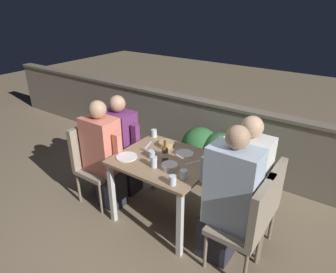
{
  "coord_description": "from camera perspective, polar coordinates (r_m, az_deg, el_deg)",
  "views": [
    {
      "loc": [
        1.53,
        -2.11,
        2.2
      ],
      "look_at": [
        0.0,
        0.06,
        0.96
      ],
      "focal_mm": 32.0,
      "sensor_mm": 36.0,
      "label": 1
    }
  ],
  "objects": [
    {
      "name": "person_white_polo",
      "position": [
        2.85,
        13.88,
        -8.48
      ],
      "size": [
        0.48,
        0.26,
        1.32
      ],
      "color": "#282833",
      "rests_on": "ground_plane"
    },
    {
      "name": "glass_cup_2",
      "position": [
        2.58,
        0.89,
        -8.33
      ],
      "size": [
        0.06,
        0.06,
        0.09
      ],
      "color": "silver",
      "rests_on": "dining_table"
    },
    {
      "name": "chair_right_far",
      "position": [
        2.87,
        17.37,
        -11.67
      ],
      "size": [
        0.43,
        0.43,
        0.92
      ],
      "color": "gray",
      "rests_on": "ground_plane"
    },
    {
      "name": "glass_cup_0",
      "position": [
        2.87,
        7.49,
        -4.55
      ],
      "size": [
        0.07,
        0.07,
        0.11
      ],
      "color": "silver",
      "rests_on": "dining_table"
    },
    {
      "name": "person_purple_stripe",
      "position": [
        3.59,
        -8.72,
        -1.55
      ],
      "size": [
        0.47,
        0.26,
        1.21
      ],
      "color": "#282833",
      "rests_on": "ground_plane"
    },
    {
      "name": "bowl_0",
      "position": [
        3.22,
        -0.32,
        -1.38
      ],
      "size": [
        0.17,
        0.17,
        0.05
      ],
      "color": "tan",
      "rests_on": "dining_table"
    },
    {
      "name": "dining_table",
      "position": [
        3.04,
        -0.66,
        -5.9
      ],
      "size": [
        0.94,
        0.81,
        0.74
      ],
      "color": "#937556",
      "rests_on": "ground_plane"
    },
    {
      "name": "chair_right_near",
      "position": [
        2.63,
        15.13,
        -15.19
      ],
      "size": [
        0.43,
        0.43,
        0.92
      ],
      "color": "gray",
      "rests_on": "ground_plane"
    },
    {
      "name": "glass_cup_5",
      "position": [
        3.44,
        -2.68,
        0.64
      ],
      "size": [
        0.07,
        0.07,
        0.09
      ],
      "color": "silver",
      "rests_on": "dining_table"
    },
    {
      "name": "person_blue_shirt",
      "position": [
        2.6,
        11.32,
        -11.52
      ],
      "size": [
        0.49,
        0.26,
        1.34
      ],
      "color": "#282833",
      "rests_on": "ground_plane"
    },
    {
      "name": "fork_0",
      "position": [
        3.26,
        -3.82,
        -1.61
      ],
      "size": [
        0.07,
        0.17,
        0.01
      ],
      "color": "silver",
      "rests_on": "dining_table"
    },
    {
      "name": "chair_left_far",
      "position": [
        3.75,
        -10.91,
        -1.7
      ],
      "size": [
        0.43,
        0.43,
        0.92
      ],
      "color": "gray",
      "rests_on": "ground_plane"
    },
    {
      "name": "beer_bottle",
      "position": [
        2.9,
        -0.6,
        -3.28
      ],
      "size": [
        0.06,
        0.06,
        0.23
      ],
      "color": "brown",
      "rests_on": "dining_table"
    },
    {
      "name": "fork_1",
      "position": [
        2.92,
        4.71,
        -5.0
      ],
      "size": [
        0.09,
        0.16,
        0.01
      ],
      "color": "silver",
      "rests_on": "dining_table"
    },
    {
      "name": "glass_cup_1",
      "position": [
        2.83,
        -2.69,
        -4.85
      ],
      "size": [
        0.06,
        0.06,
        0.11
      ],
      "color": "silver",
      "rests_on": "dining_table"
    },
    {
      "name": "plate_0",
      "position": [
        3.08,
        3.16,
        -3.24
      ],
      "size": [
        0.19,
        0.19,
        0.01
      ],
      "color": "silver",
      "rests_on": "dining_table"
    },
    {
      "name": "glass_cup_3",
      "position": [
        2.67,
        2.95,
        -7.21
      ],
      "size": [
        0.07,
        0.07,
        0.08
      ],
      "color": "silver",
      "rests_on": "dining_table"
    },
    {
      "name": "chair_left_near",
      "position": [
        3.53,
        -14.2,
        -3.85
      ],
      "size": [
        0.43,
        0.43,
        0.92
      ],
      "color": "gray",
      "rests_on": "ground_plane"
    },
    {
      "name": "plate_1",
      "position": [
        3.04,
        -7.89,
        -3.85
      ],
      "size": [
        0.21,
        0.21,
        0.01
      ],
      "color": "white",
      "rests_on": "dining_table"
    },
    {
      "name": "planter_hedge",
      "position": [
        3.79,
        9.81,
        -3.88
      ],
      "size": [
        1.05,
        0.47,
        0.71
      ],
      "color": "brown",
      "rests_on": "ground_plane"
    },
    {
      "name": "parapet_wall",
      "position": [
        4.14,
        10.14,
        0.01
      ],
      "size": [
        9.0,
        0.18,
        0.94
      ],
      "color": "gray",
      "rests_on": "ground_plane"
    },
    {
      "name": "bowl_1",
      "position": [
        2.81,
        0.31,
        -5.64
      ],
      "size": [
        0.16,
        0.16,
        0.05
      ],
      "color": "beige",
      "rests_on": "dining_table"
    },
    {
      "name": "ground_plane",
      "position": [
        3.41,
        -0.6,
        -15.07
      ],
      "size": [
        16.0,
        16.0,
        0.0
      ],
      "primitive_type": "plane",
      "color": "#847056"
    },
    {
      "name": "person_coral_top",
      "position": [
        3.35,
        -12.07,
        -3.52
      ],
      "size": [
        0.47,
        0.26,
        1.25
      ],
      "color": "#282833",
      "rests_on": "ground_plane"
    },
    {
      "name": "potted_plant",
      "position": [
        4.39,
        -10.92,
        0.9
      ],
      "size": [
        0.32,
        0.32,
        0.71
      ],
      "color": "#B2A899",
      "rests_on": "ground_plane"
    },
    {
      "name": "glass_cup_4",
      "position": [
        3.0,
        -2.98,
        -3.37
      ],
      "size": [
        0.08,
        0.08,
        0.08
      ],
      "color": "silver",
      "rests_on": "dining_table"
    }
  ]
}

